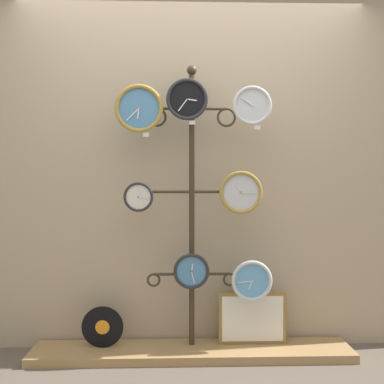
% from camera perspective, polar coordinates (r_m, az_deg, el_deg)
% --- Properties ---
extents(ground_plane, '(12.00, 12.00, 0.00)m').
position_cam_1_polar(ground_plane, '(2.97, 0.25, -22.62)').
color(ground_plane, brown).
extents(shop_wall, '(4.40, 0.04, 2.80)m').
position_cam_1_polar(shop_wall, '(3.28, -0.12, 4.76)').
color(shop_wall, tan).
rests_on(shop_wall, ground_plane).
extents(low_shelf, '(2.20, 0.36, 0.06)m').
position_cam_1_polar(low_shelf, '(3.28, 0.01, -19.64)').
color(low_shelf, '#9E7A4C').
rests_on(low_shelf, ground_plane).
extents(display_stand, '(0.79, 0.42, 2.01)m').
position_cam_1_polar(display_stand, '(3.17, -0.03, -8.58)').
color(display_stand, '#382D1E').
rests_on(display_stand, ground_plane).
extents(clock_top_left, '(0.33, 0.04, 0.33)m').
position_cam_1_polar(clock_top_left, '(3.08, -6.75, 10.49)').
color(clock_top_left, '#4C84B2').
extents(clock_top_center, '(0.28, 0.04, 0.28)m').
position_cam_1_polar(clock_top_center, '(3.08, -0.62, 11.68)').
color(clock_top_center, black).
extents(clock_top_right, '(0.26, 0.04, 0.26)m').
position_cam_1_polar(clock_top_right, '(3.10, 7.65, 10.83)').
color(clock_top_right, silver).
extents(clock_middle_left, '(0.20, 0.04, 0.20)m').
position_cam_1_polar(clock_middle_left, '(3.06, -6.81, -0.63)').
color(clock_middle_left, silver).
extents(clock_middle_right, '(0.29, 0.04, 0.29)m').
position_cam_1_polar(clock_middle_right, '(3.07, 6.24, -0.05)').
color(clock_middle_right, silver).
extents(clock_bottom_center, '(0.24, 0.04, 0.24)m').
position_cam_1_polar(clock_bottom_center, '(3.08, -0.08, -10.02)').
color(clock_bottom_center, '#4C84B2').
extents(clock_bottom_right, '(0.28, 0.04, 0.28)m').
position_cam_1_polar(clock_bottom_right, '(3.13, 7.60, -11.10)').
color(clock_bottom_right, '#60A8DB').
extents(vinyl_record, '(0.29, 0.01, 0.29)m').
position_cam_1_polar(vinyl_record, '(3.28, -11.30, -16.47)').
color(vinyl_record, black).
rests_on(vinyl_record, low_shelf).
extents(picture_frame, '(0.48, 0.02, 0.36)m').
position_cam_1_polar(picture_frame, '(3.31, 7.68, -15.62)').
color(picture_frame, olive).
rests_on(picture_frame, low_shelf).
extents(price_tag_upper, '(0.04, 0.00, 0.03)m').
position_cam_1_polar(price_tag_upper, '(3.06, -5.90, 7.28)').
color(price_tag_upper, white).
extents(price_tag_mid, '(0.04, 0.00, 0.03)m').
position_cam_1_polar(price_tag_mid, '(3.06, 0.11, 8.83)').
color(price_tag_mid, white).
extents(price_tag_lower, '(0.04, 0.00, 0.03)m').
position_cam_1_polar(price_tag_lower, '(3.08, 8.31, 8.13)').
color(price_tag_lower, white).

